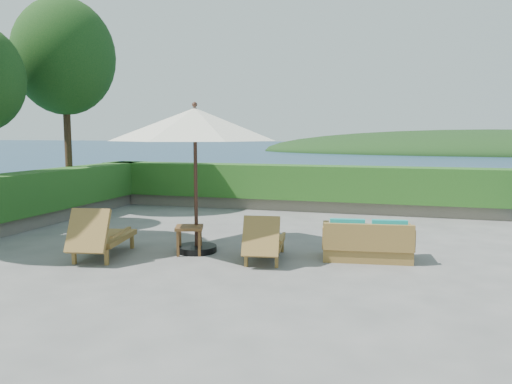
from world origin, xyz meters
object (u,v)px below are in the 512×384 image
(lounge_right, at_px, (264,241))
(wicker_loveseat, at_px, (367,243))
(side_table, at_px, (189,231))
(patio_umbrella, at_px, (195,126))
(lounge_left, at_px, (101,236))

(lounge_right, bearing_deg, wicker_loveseat, 10.33)
(side_table, bearing_deg, patio_umbrella, 73.48)
(patio_umbrella, bearing_deg, lounge_right, -11.36)
(side_table, bearing_deg, lounge_right, -3.39)
(lounge_right, xyz_separation_m, wicker_loveseat, (1.77, 0.61, -0.07))
(patio_umbrella, bearing_deg, side_table, -106.52)
(patio_umbrella, height_order, side_table, patio_umbrella)
(lounge_left, distance_m, side_table, 1.62)
(patio_umbrella, distance_m, lounge_right, 2.54)
(lounge_right, bearing_deg, lounge_left, -176.39)
(wicker_loveseat, bearing_deg, side_table, -178.52)
(patio_umbrella, xyz_separation_m, wicker_loveseat, (3.22, 0.32, -2.13))
(lounge_right, height_order, wicker_loveseat, lounge_right)
(patio_umbrella, height_order, lounge_right, patio_umbrella)
(patio_umbrella, relative_size, lounge_right, 2.14)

